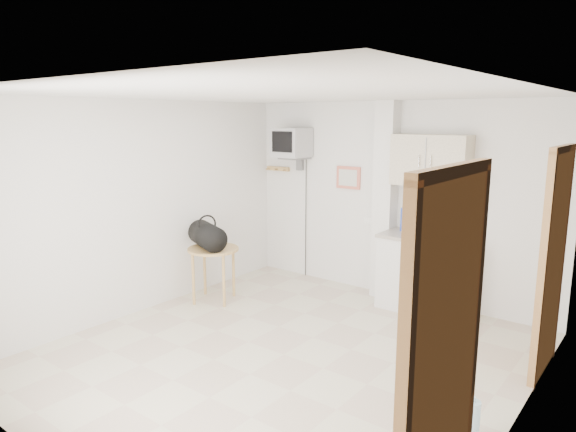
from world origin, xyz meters
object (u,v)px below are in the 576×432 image
Objects in this scene: round_table at (213,255)px; water_bottle at (472,419)px; crt_television at (292,144)px; duffel_bag at (207,236)px.

round_table reaches higher than water_bottle.
crt_television reaches higher than duffel_bag.
duffel_bag reaches higher than water_bottle.
round_table is 3.69m from water_bottle.
crt_television is 3.13× the size of round_table.
duffel_bag is at bearing -100.10° from crt_television.
round_table is at bearing 166.18° from water_bottle.
crt_television is 1.92m from round_table.
water_bottle is (3.35, -2.23, -1.79)m from crt_television.
water_bottle is at bearing -13.82° from round_table.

